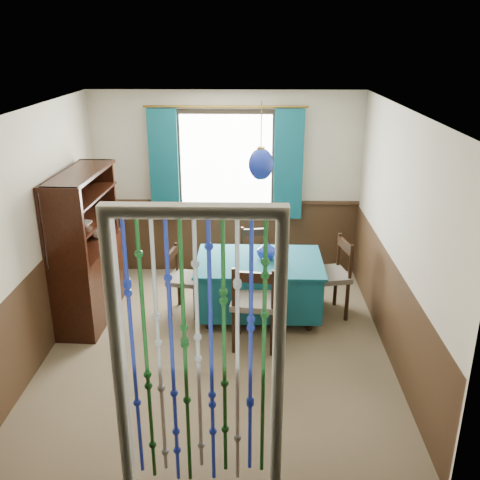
{
  "coord_description": "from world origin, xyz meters",
  "views": [
    {
      "loc": [
        0.36,
        -5.01,
        3.12
      ],
      "look_at": [
        0.22,
        0.5,
        1.03
      ],
      "focal_mm": 40.0,
      "sensor_mm": 36.0,
      "label": 1
    }
  ],
  "objects_px": {
    "chair_far": "(256,258)",
    "chair_right": "(330,275)",
    "chair_left": "(184,279)",
    "dining_table": "(259,283)",
    "pendant_lamp": "(261,164)",
    "vase_sideboard": "(98,229)",
    "sideboard": "(89,268)",
    "vase_table": "(266,250)",
    "chair_near": "(255,303)",
    "bowl_shelf": "(83,224)"
  },
  "relations": [
    {
      "from": "pendant_lamp",
      "to": "sideboard",
      "type": "bearing_deg",
      "value": -178.56
    },
    {
      "from": "chair_left",
      "to": "chair_far",
      "type": "bearing_deg",
      "value": 137.2
    },
    {
      "from": "chair_left",
      "to": "vase_sideboard",
      "type": "xyz_separation_m",
      "value": [
        -1.03,
        0.22,
        0.54
      ]
    },
    {
      "from": "chair_far",
      "to": "chair_right",
      "type": "height_order",
      "value": "chair_right"
    },
    {
      "from": "pendant_lamp",
      "to": "vase_sideboard",
      "type": "xyz_separation_m",
      "value": [
        -1.93,
        0.26,
        -0.86
      ]
    },
    {
      "from": "chair_near",
      "to": "chair_right",
      "type": "distance_m",
      "value": 1.16
    },
    {
      "from": "sideboard",
      "to": "bowl_shelf",
      "type": "distance_m",
      "value": 0.65
    },
    {
      "from": "sideboard",
      "to": "chair_left",
      "type": "bearing_deg",
      "value": 7.22
    },
    {
      "from": "sideboard",
      "to": "vase_sideboard",
      "type": "xyz_separation_m",
      "value": [
        0.06,
        0.31,
        0.37
      ]
    },
    {
      "from": "dining_table",
      "to": "vase_sideboard",
      "type": "distance_m",
      "value": 2.03
    },
    {
      "from": "vase_table",
      "to": "bowl_shelf",
      "type": "bearing_deg",
      "value": -171.39
    },
    {
      "from": "dining_table",
      "to": "sideboard",
      "type": "distance_m",
      "value": 2.0
    },
    {
      "from": "chair_near",
      "to": "vase_sideboard",
      "type": "xyz_separation_m",
      "value": [
        -1.88,
        0.96,
        0.46
      ]
    },
    {
      "from": "vase_table",
      "to": "chair_right",
      "type": "bearing_deg",
      "value": -0.8
    },
    {
      "from": "chair_far",
      "to": "sideboard",
      "type": "xyz_separation_m",
      "value": [
        -1.96,
        -0.73,
        0.16
      ]
    },
    {
      "from": "chair_left",
      "to": "pendant_lamp",
      "type": "distance_m",
      "value": 1.66
    },
    {
      "from": "vase_table",
      "to": "dining_table",
      "type": "bearing_deg",
      "value": -146.13
    },
    {
      "from": "chair_far",
      "to": "pendant_lamp",
      "type": "xyz_separation_m",
      "value": [
        0.03,
        -0.68,
        1.4
      ]
    },
    {
      "from": "chair_left",
      "to": "vase_sideboard",
      "type": "height_order",
      "value": "vase_sideboard"
    },
    {
      "from": "vase_sideboard",
      "to": "chair_right",
      "type": "bearing_deg",
      "value": -4.48
    },
    {
      "from": "chair_right",
      "to": "sideboard",
      "type": "relative_size",
      "value": 0.54
    },
    {
      "from": "bowl_shelf",
      "to": "vase_table",
      "type": "bearing_deg",
      "value": 8.61
    },
    {
      "from": "chair_far",
      "to": "sideboard",
      "type": "bearing_deg",
      "value": 11.37
    },
    {
      "from": "chair_right",
      "to": "bowl_shelf",
      "type": "relative_size",
      "value": 4.61
    },
    {
      "from": "vase_sideboard",
      "to": "dining_table",
      "type": "bearing_deg",
      "value": -7.66
    },
    {
      "from": "dining_table",
      "to": "sideboard",
      "type": "height_order",
      "value": "sideboard"
    },
    {
      "from": "bowl_shelf",
      "to": "vase_sideboard",
      "type": "bearing_deg",
      "value": 90.0
    },
    {
      "from": "chair_left",
      "to": "sideboard",
      "type": "xyz_separation_m",
      "value": [
        -1.09,
        -0.09,
        0.17
      ]
    },
    {
      "from": "sideboard",
      "to": "dining_table",
      "type": "bearing_deg",
      "value": 3.83
    },
    {
      "from": "bowl_shelf",
      "to": "vase_sideboard",
      "type": "distance_m",
      "value": 0.57
    },
    {
      "from": "chair_near",
      "to": "bowl_shelf",
      "type": "xyz_separation_m",
      "value": [
        -1.88,
        0.45,
        0.7
      ]
    },
    {
      "from": "chair_far",
      "to": "vase_sideboard",
      "type": "height_order",
      "value": "vase_sideboard"
    },
    {
      "from": "bowl_shelf",
      "to": "chair_far",
      "type": "bearing_deg",
      "value": 26.08
    },
    {
      "from": "bowl_shelf",
      "to": "pendant_lamp",
      "type": "bearing_deg",
      "value": 7.4
    },
    {
      "from": "vase_table",
      "to": "sideboard",
      "type": "bearing_deg",
      "value": -177.13
    },
    {
      "from": "sideboard",
      "to": "pendant_lamp",
      "type": "xyz_separation_m",
      "value": [
        1.99,
        0.05,
        1.23
      ]
    },
    {
      "from": "chair_near",
      "to": "pendant_lamp",
      "type": "bearing_deg",
      "value": 92.33
    },
    {
      "from": "vase_table",
      "to": "vase_sideboard",
      "type": "relative_size",
      "value": 1.08
    },
    {
      "from": "chair_far",
      "to": "bowl_shelf",
      "type": "height_order",
      "value": "bowl_shelf"
    },
    {
      "from": "chair_far",
      "to": "chair_right",
      "type": "bearing_deg",
      "value": 134.69
    },
    {
      "from": "chair_right",
      "to": "sideboard",
      "type": "distance_m",
      "value": 2.83
    },
    {
      "from": "chair_near",
      "to": "pendant_lamp",
      "type": "height_order",
      "value": "pendant_lamp"
    },
    {
      "from": "chair_near",
      "to": "vase_sideboard",
      "type": "bearing_deg",
      "value": 159.26
    },
    {
      "from": "dining_table",
      "to": "chair_far",
      "type": "bearing_deg",
      "value": 92.64
    },
    {
      "from": "dining_table",
      "to": "vase_sideboard",
      "type": "relative_size",
      "value": 7.32
    },
    {
      "from": "chair_left",
      "to": "vase_table",
      "type": "relative_size",
      "value": 3.81
    },
    {
      "from": "chair_left",
      "to": "sideboard",
      "type": "height_order",
      "value": "sideboard"
    },
    {
      "from": "chair_left",
      "to": "bowl_shelf",
      "type": "height_order",
      "value": "bowl_shelf"
    },
    {
      "from": "chair_right",
      "to": "vase_sideboard",
      "type": "distance_m",
      "value": 2.81
    },
    {
      "from": "vase_table",
      "to": "vase_sideboard",
      "type": "distance_m",
      "value": 2.02
    }
  ]
}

